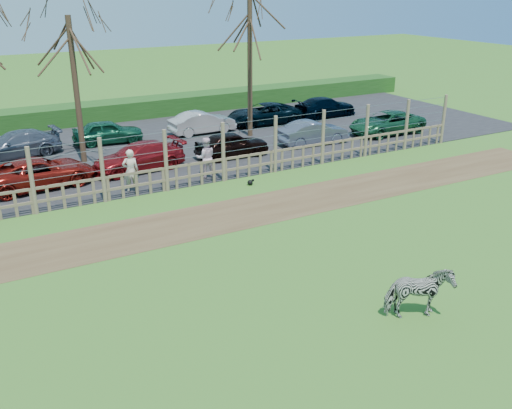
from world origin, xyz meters
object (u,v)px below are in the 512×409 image
tree_right (250,36)px  car_2 (40,173)px  visitor_b (206,158)px  car_11 (202,123)px  car_12 (264,114)px  car_13 (325,107)px  car_5 (313,133)px  car_4 (232,144)px  zebra (418,293)px  tree_mid (72,55)px  visitor_a (131,171)px  crow (250,182)px  car_6 (387,123)px  car_3 (138,157)px  car_9 (16,145)px  car_10 (108,132)px

tree_right → car_2: size_ratio=1.70×
visitor_b → car_11: size_ratio=0.47×
car_12 → car_13: same height
car_5 → car_4: bearing=93.5°
zebra → visitor_b: (-0.10, 12.42, 0.22)m
tree_mid → car_11: (6.95, 2.21, -4.23)m
car_11 → car_12: size_ratio=0.84×
visitor_a → car_12: 12.70m
tree_right → crow: size_ratio=24.61×
zebra → car_12: 20.86m
car_6 → car_11: bearing=-119.3°
car_2 → car_13: size_ratio=1.04×
car_3 → car_13: 14.29m
car_3 → car_9: bearing=-143.9°
tree_mid → car_3: 5.23m
zebra → car_12: zebra is taller
tree_mid → crow: 9.60m
car_3 → car_9: size_ratio=1.00×
car_4 → car_3: bearing=88.9°
zebra → car_4: bearing=10.8°
car_10 → tree_mid: bearing=150.9°
tree_mid → car_10: tree_mid is taller
tree_mid → car_12: tree_mid is taller
visitor_b → car_12: visitor_b is taller
tree_mid → car_12: (10.97, 2.48, -4.23)m
car_9 → car_11: 9.55m
car_10 → car_9: bearing=100.3°
visitor_a → car_4: 6.13m
car_5 → car_13: 6.51m
visitor_a → car_12: (10.26, 7.47, -0.26)m
car_12 → car_9: bearing=-83.0°
crow → car_4: size_ratio=0.08×
zebra → car_5: (6.89, 14.66, -0.04)m
tree_mid → visitor_a: (0.71, -5.00, -3.96)m
car_6 → car_3: bearing=-90.9°
crow → car_4: 4.09m
tree_mid → zebra: 18.19m
car_9 → car_13: (17.85, 0.04, 0.00)m
car_3 → crow: bearing=34.0°
car_3 → car_13: same height
visitor_b → car_11: (2.94, 7.01, -0.26)m
car_10 → car_13: (13.37, -0.28, 0.00)m
visitor_b → car_9: size_ratio=0.42×
tree_mid → car_4: bearing=-22.3°
tree_right → car_12: tree_right is taller
zebra → car_9: size_ratio=0.39×
tree_right → car_2: bearing=-164.3°
crow → car_10: 9.76m
tree_right → car_4: tree_right is taller
tree_mid → car_9: 5.48m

